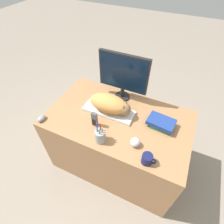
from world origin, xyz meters
The scene contains 11 objects.
ground_plane centered at (0.00, 0.00, 0.00)m, with size 12.00×12.00×0.00m, color gray.
desk centered at (0.00, 0.37, 0.36)m, with size 1.24×0.74×0.72m.
keyboard centered at (-0.11, 0.40, 0.73)m, with size 0.46×0.17×0.02m.
cat centered at (-0.09, 0.40, 0.82)m, with size 0.37×0.18×0.16m.
monitor centered at (-0.07, 0.63, 0.98)m, with size 0.45×0.14×0.45m.
computer_mouse centered at (-0.58, 0.07, 0.74)m, with size 0.05×0.08×0.04m.
coffee_mug centered at (0.35, 0.07, 0.76)m, with size 0.10×0.07×0.08m.
pen_cup centered at (-0.03, 0.09, 0.77)m, with size 0.08×0.08×0.20m.
baseball centered at (0.22, 0.16, 0.75)m, with size 0.07×0.07×0.07m.
phone centered at (-0.14, 0.21, 0.79)m, with size 0.04×0.03×0.14m.
book_stack centered at (0.35, 0.43, 0.75)m, with size 0.23×0.16×0.06m.
Camera 1 is at (0.38, -0.58, 1.83)m, focal length 28.00 mm.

